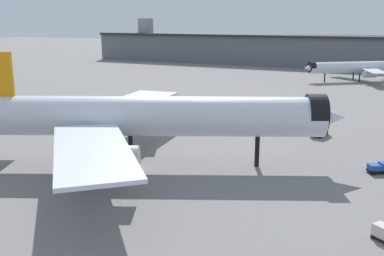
# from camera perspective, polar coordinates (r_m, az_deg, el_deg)

# --- Properties ---
(ground) EXTENTS (900.00, 900.00, 0.00)m
(ground) POSITION_cam_1_polar(r_m,az_deg,el_deg) (75.75, -7.23, -5.18)
(ground) COLOR slate
(airliner_near_gate) EXTENTS (66.60, 59.37, 19.55)m
(airliner_near_gate) POSITION_cam_1_polar(r_m,az_deg,el_deg) (74.65, -6.60, 1.43)
(airliner_near_gate) COLOR silver
(airliner_near_gate) RESTS_ON ground
(airliner_far_taxiway) EXTENTS (39.15, 34.99, 12.90)m
(airliner_far_taxiway) POSITION_cam_1_polar(r_m,az_deg,el_deg) (192.30, 20.31, 7.44)
(airliner_far_taxiway) COLOR silver
(airliner_far_taxiway) RESTS_ON ground
(terminal_building) EXTENTS (185.49, 41.69, 25.43)m
(terminal_building) POSITION_cam_1_polar(r_m,az_deg,el_deg) (259.04, 6.59, 10.30)
(terminal_building) COLOR slate
(terminal_building) RESTS_ON ground
(service_truck_front) EXTENTS (3.53, 5.86, 3.00)m
(service_truck_front) POSITION_cam_1_polar(r_m,az_deg,el_deg) (99.33, 16.30, -0.05)
(service_truck_front) COLOR black
(service_truck_front) RESTS_ON ground
(baggage_tug_wing) EXTENTS (3.58, 3.01, 1.85)m
(baggage_tug_wing) POSITION_cam_1_polar(r_m,az_deg,el_deg) (78.53, 23.15, -4.78)
(baggage_tug_wing) COLOR black
(baggage_tug_wing) RESTS_ON ground
(baggage_cart_trailing) EXTENTS (2.88, 2.81, 1.82)m
(baggage_cart_trailing) POSITION_cam_1_polar(r_m,az_deg,el_deg) (55.96, 23.79, -12.39)
(baggage_cart_trailing) COLOR black
(baggage_cart_trailing) RESTS_ON ground
(traffic_cone_near_nose) EXTENTS (0.57, 0.57, 0.72)m
(traffic_cone_near_nose) POSITION_cam_1_polar(r_m,az_deg,el_deg) (109.90, -18.54, 0.44)
(traffic_cone_near_nose) COLOR #F2600C
(traffic_cone_near_nose) RESTS_ON ground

